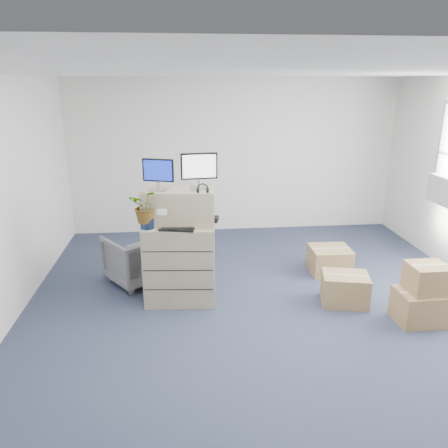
{
  "coord_description": "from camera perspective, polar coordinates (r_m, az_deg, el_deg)",
  "views": [
    {
      "loc": [
        -0.99,
        -4.46,
        2.71
      ],
      "look_at": [
        -0.5,
        0.4,
        1.11
      ],
      "focal_mm": 35.0,
      "sensor_mm": 36.0,
      "label": 1
    }
  ],
  "objects": [
    {
      "name": "ac_unit",
      "position": [
        7.18,
        27.02,
        3.94
      ],
      "size": [
        0.24,
        0.6,
        0.4
      ],
      "primitive_type": "cube",
      "color": "white",
      "rests_on": "wall_right"
    },
    {
      "name": "monitor_right",
      "position": [
        5.3,
        -3.26,
        7.19
      ],
      "size": [
        0.45,
        0.19,
        0.44
      ],
      "rotation": [
        0.0,
        0.0,
        0.11
      ],
      "color": "#99999E",
      "rests_on": "filing_cabinet_upper"
    },
    {
      "name": "headphones",
      "position": [
        5.18,
        -2.8,
        4.57
      ],
      "size": [
        0.14,
        0.03,
        0.14
      ],
      "primitive_type": "torus",
      "rotation": [
        1.57,
        0.0,
        -0.09
      ],
      "color": "black",
      "rests_on": "filing_cabinet_upper"
    },
    {
      "name": "external_drive",
      "position": [
        5.53,
        -1.82,
        0.66
      ],
      "size": [
        0.23,
        0.2,
        0.06
      ],
      "primitive_type": "cube",
      "rotation": [
        0.0,
        0.0,
        -0.23
      ],
      "color": "black",
      "rests_on": "filing_cabinet_lower"
    },
    {
      "name": "wall_back",
      "position": [
        8.14,
        1.33,
        8.8
      ],
      "size": [
        6.0,
        0.02,
        2.8
      ],
      "primitive_type": "cube",
      "color": "silver",
      "rests_on": "ground"
    },
    {
      "name": "phone_dock",
      "position": [
        5.41,
        -6.36,
        0.31
      ],
      "size": [
        0.06,
        0.05,
        0.13
      ],
      "rotation": [
        0.0,
        0.0,
        -0.09
      ],
      "color": "silver",
      "rests_on": "filing_cabinet_lower"
    },
    {
      "name": "filing_cabinet_upper",
      "position": [
        5.4,
        -5.96,
        2.23
      ],
      "size": [
        0.91,
        0.51,
        0.44
      ],
      "primitive_type": "cube",
      "rotation": [
        0.0,
        0.0,
        -0.09
      ],
      "color": "tan",
      "rests_on": "filing_cabinet_lower"
    },
    {
      "name": "water_bottle",
      "position": [
        5.45,
        -4.99,
        1.37
      ],
      "size": [
        0.07,
        0.07,
        0.25
      ],
      "primitive_type": "cylinder",
      "color": "gray",
      "rests_on": "filing_cabinet_lower"
    },
    {
      "name": "office_chair",
      "position": [
        6.27,
        -11.36,
        -4.12
      ],
      "size": [
        1.0,
        0.99,
        0.76
      ],
      "primitive_type": "imported",
      "rotation": [
        0.0,
        0.0,
        3.76
      ],
      "color": "slate",
      "rests_on": "ground"
    },
    {
      "name": "filing_cabinet_lower",
      "position": [
        5.6,
        -5.76,
        -5.13
      ],
      "size": [
        0.92,
        0.61,
        1.02
      ],
      "primitive_type": "cube",
      "rotation": [
        0.0,
        0.0,
        -0.09
      ],
      "color": "tan",
      "rests_on": "ground"
    },
    {
      "name": "cardboard_boxes",
      "position": [
        6.0,
        18.3,
        -7.11
      ],
      "size": [
        1.31,
        1.98,
        0.73
      ],
      "color": "olive",
      "rests_on": "ground"
    },
    {
      "name": "mouse",
      "position": [
        5.27,
        -2.35,
        -0.41
      ],
      "size": [
        0.1,
        0.07,
        0.03
      ],
      "primitive_type": "ellipsoid",
      "rotation": [
        0.0,
        0.0,
        -0.12
      ],
      "color": "silver",
      "rests_on": "filing_cabinet_lower"
    },
    {
      "name": "monitor_left",
      "position": [
        5.3,
        -8.59,
        6.65
      ],
      "size": [
        0.38,
        0.2,
        0.38
      ],
      "rotation": [
        0.0,
        0.0,
        -0.3
      ],
      "color": "#99999E",
      "rests_on": "filing_cabinet_upper"
    },
    {
      "name": "potted_plant",
      "position": [
        5.25,
        -10.07,
        1.73
      ],
      "size": [
        0.48,
        0.51,
        0.41
      ],
      "rotation": [
        0.0,
        0.0,
        -0.09
      ],
      "color": "#9BBA96",
      "rests_on": "filing_cabinet_lower"
    },
    {
      "name": "tissue_box",
      "position": [
        5.45,
        -2.78,
        1.22
      ],
      "size": [
        0.25,
        0.15,
        0.09
      ],
      "primitive_type": "cube",
      "rotation": [
        0.0,
        0.0,
        -0.12
      ],
      "color": "#4294E2",
      "rests_on": "external_drive"
    },
    {
      "name": "ground",
      "position": [
        5.31,
        5.95,
        -12.7
      ],
      "size": [
        7.0,
        7.0,
        0.0
      ],
      "primitive_type": "plane",
      "color": "#252C43",
      "rests_on": "ground"
    },
    {
      "name": "keyboard",
      "position": [
        5.25,
        -6.13,
        -0.62
      ],
      "size": [
        0.45,
        0.26,
        0.02
      ],
      "primitive_type": "cube",
      "rotation": [
        0.0,
        0.0,
        -0.22
      ],
      "color": "black",
      "rests_on": "filing_cabinet_lower"
    }
  ]
}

